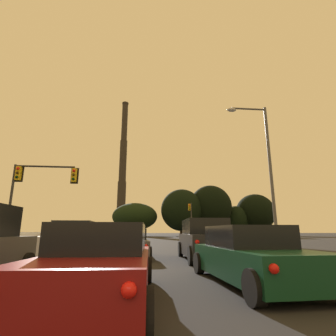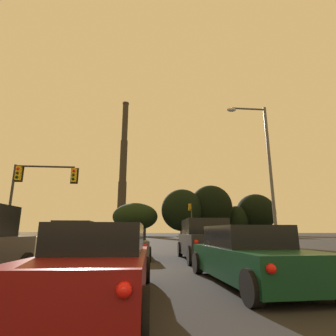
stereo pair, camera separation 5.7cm
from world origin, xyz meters
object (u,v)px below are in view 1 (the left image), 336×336
(traffic_light_far_right, at_px, (191,215))
(traffic_light_overhead_left, at_px, (34,184))
(sedan_center_lane_front, at_px, (129,244))
(suv_right_lane_front, at_px, (205,240))
(street_lamp, at_px, (264,161))
(pickup_truck_left_lane_front, at_px, (66,242))
(sedan_center_lane_second, at_px, (100,264))
(sedan_right_lane_second, at_px, (251,256))
(smokestack, at_px, (122,179))

(traffic_light_far_right, distance_m, traffic_light_overhead_left, 27.25)
(sedan_center_lane_front, relative_size, suv_right_lane_front, 0.96)
(traffic_light_overhead_left, relative_size, street_lamp, 0.65)
(pickup_truck_left_lane_front, xyz_separation_m, suv_right_lane_front, (6.43, -0.48, 0.09))
(sedan_center_lane_second, xyz_separation_m, traffic_light_overhead_left, (-7.33, 14.84, 4.06))
(sedan_right_lane_second, relative_size, traffic_light_overhead_left, 0.77)
(sedan_center_lane_second, bearing_deg, traffic_light_far_right, 78.68)
(sedan_right_lane_second, xyz_separation_m, traffic_light_overhead_left, (-10.88, 13.43, 4.06))
(sedan_center_lane_front, bearing_deg, sedan_center_lane_second, -93.31)
(sedan_center_lane_front, height_order, smokestack, smokestack)
(sedan_right_lane_second, relative_size, sedan_center_lane_second, 1.00)
(sedan_center_lane_front, height_order, traffic_light_far_right, traffic_light_far_right)
(sedan_center_lane_second, distance_m, street_lamp, 14.50)
(sedan_right_lane_second, height_order, street_lamp, street_lamp)
(sedan_right_lane_second, relative_size, smokestack, 0.08)
(sedan_center_lane_front, bearing_deg, pickup_truck_left_lane_front, -162.67)
(traffic_light_far_right, bearing_deg, street_lamp, -89.84)
(sedan_right_lane_second, xyz_separation_m, traffic_light_far_right, (5.03, 35.54, 3.17))
(pickup_truck_left_lane_front, bearing_deg, sedan_right_lane_second, -46.32)
(suv_right_lane_front, bearing_deg, pickup_truck_left_lane_front, 177.79)
(traffic_light_overhead_left, bearing_deg, street_lamp, -15.32)
(pickup_truck_left_lane_front, xyz_separation_m, smokestack, (-5.79, 104.09, 23.45))
(sedan_center_lane_front, height_order, street_lamp, street_lamp)
(suv_right_lane_front, relative_size, street_lamp, 0.52)
(sedan_right_lane_second, distance_m, sedan_center_lane_front, 7.99)
(sedan_center_lane_second, relative_size, smokestack, 0.08)
(pickup_truck_left_lane_front, xyz_separation_m, traffic_light_far_right, (11.28, 29.32, 3.04))
(pickup_truck_left_lane_front, height_order, smokestack, smokestack)
(suv_right_lane_front, distance_m, traffic_light_far_right, 30.33)
(pickup_truck_left_lane_front, relative_size, street_lamp, 0.58)
(sedan_right_lane_second, xyz_separation_m, smokestack, (-12.04, 110.31, 23.59))
(traffic_light_overhead_left, bearing_deg, suv_right_lane_front, -34.81)
(suv_right_lane_front, bearing_deg, sedan_center_lane_front, 159.30)
(traffic_light_overhead_left, distance_m, street_lamp, 16.60)
(traffic_light_far_right, bearing_deg, suv_right_lane_front, -99.24)
(suv_right_lane_front, bearing_deg, traffic_light_overhead_left, 147.20)
(street_lamp, bearing_deg, smokestack, 99.61)
(suv_right_lane_front, bearing_deg, street_lamp, 35.95)
(sedan_center_lane_second, xyz_separation_m, street_lamp, (8.65, 10.46, 5.09))
(sedan_right_lane_second, height_order, sedan_center_lane_second, same)
(sedan_center_lane_second, height_order, smokestack, smokestack)
(suv_right_lane_front, xyz_separation_m, smokestack, (-12.22, 104.57, 23.36))
(smokestack, bearing_deg, pickup_truck_left_lane_front, -86.82)
(sedan_center_lane_second, distance_m, traffic_light_overhead_left, 17.04)
(traffic_light_overhead_left, bearing_deg, sedan_center_lane_second, -63.70)
(smokestack, bearing_deg, traffic_light_far_right, -77.14)
(pickup_truck_left_lane_front, height_order, traffic_light_far_right, traffic_light_far_right)
(sedan_right_lane_second, bearing_deg, traffic_light_far_right, 79.32)
(traffic_light_overhead_left, bearing_deg, smokestack, 90.69)
(sedan_center_lane_front, bearing_deg, traffic_light_overhead_left, 138.12)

